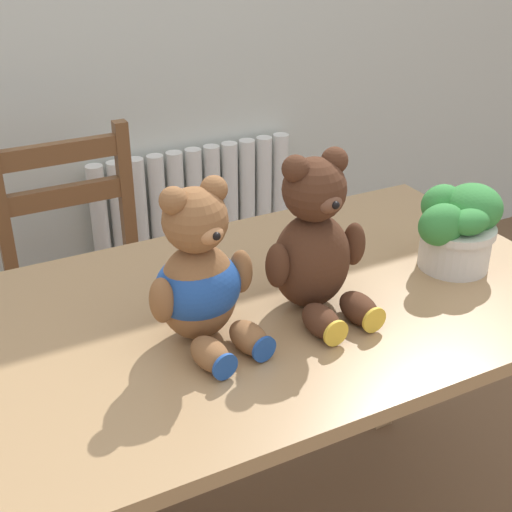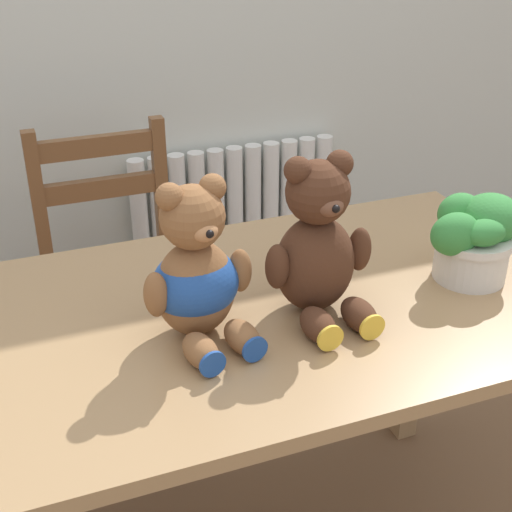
{
  "view_description": "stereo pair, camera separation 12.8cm",
  "coord_description": "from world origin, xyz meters",
  "px_view_note": "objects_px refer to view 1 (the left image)",
  "views": [
    {
      "loc": [
        -0.51,
        -0.68,
        1.51
      ],
      "look_at": [
        0.02,
        0.33,
        0.91
      ],
      "focal_mm": 50.0,
      "sensor_mm": 36.0,
      "label": 1
    },
    {
      "loc": [
        -0.39,
        -0.73,
        1.51
      ],
      "look_at": [
        0.02,
        0.33,
        0.91
      ],
      "focal_mm": 50.0,
      "sensor_mm": 36.0,
      "label": 2
    }
  ],
  "objects_px": {
    "teddy_bear_left": "(200,279)",
    "teddy_bear_right": "(315,244)",
    "wooden_chair_behind": "(87,288)",
    "potted_plant": "(458,226)"
  },
  "relations": [
    {
      "from": "teddy_bear_right",
      "to": "potted_plant",
      "type": "height_order",
      "value": "teddy_bear_right"
    },
    {
      "from": "teddy_bear_left",
      "to": "potted_plant",
      "type": "relative_size",
      "value": 1.41
    },
    {
      "from": "wooden_chair_behind",
      "to": "potted_plant",
      "type": "bearing_deg",
      "value": 125.66
    },
    {
      "from": "teddy_bear_left",
      "to": "teddy_bear_right",
      "type": "xyz_separation_m",
      "value": [
        0.23,
        -0.0,
        0.02
      ]
    },
    {
      "from": "teddy_bear_right",
      "to": "teddy_bear_left",
      "type": "bearing_deg",
      "value": -3.59
    },
    {
      "from": "teddy_bear_left",
      "to": "potted_plant",
      "type": "height_order",
      "value": "teddy_bear_left"
    },
    {
      "from": "potted_plant",
      "to": "teddy_bear_left",
      "type": "bearing_deg",
      "value": -180.0
    },
    {
      "from": "teddy_bear_left",
      "to": "potted_plant",
      "type": "xyz_separation_m",
      "value": [
        0.59,
        0.0,
        -0.03
      ]
    },
    {
      "from": "teddy_bear_right",
      "to": "potted_plant",
      "type": "distance_m",
      "value": 0.36
    },
    {
      "from": "wooden_chair_behind",
      "to": "teddy_bear_right",
      "type": "xyz_separation_m",
      "value": [
        0.25,
        -0.84,
        0.47
      ]
    }
  ]
}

